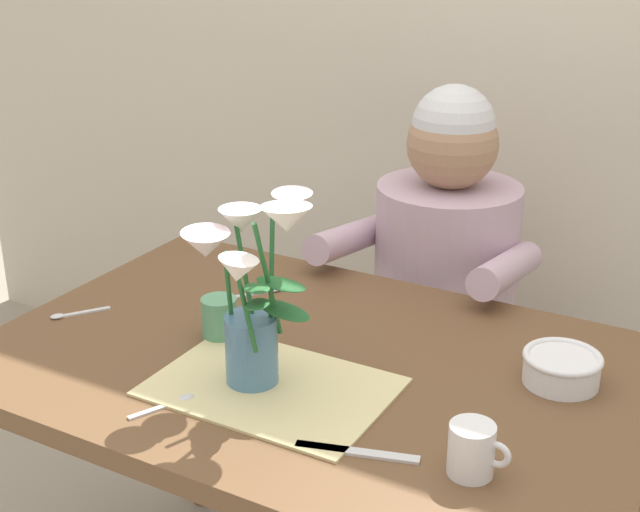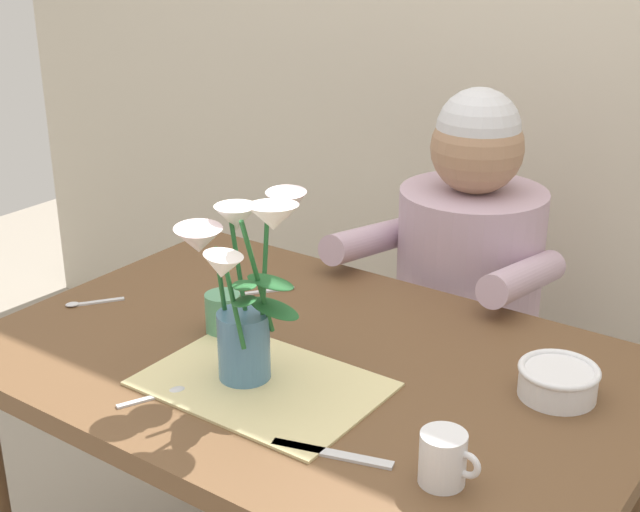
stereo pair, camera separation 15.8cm
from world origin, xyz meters
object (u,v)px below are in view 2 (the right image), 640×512
at_px(seated_person, 464,324).
at_px(ceramic_mug, 224,313).
at_px(flower_vase, 244,284).
at_px(coffee_cup, 444,458).
at_px(ceramic_bowl, 558,380).
at_px(dinner_knife, 332,454).

xyz_separation_m(seated_person, ceramic_mug, (-0.21, -0.63, 0.22)).
distance_m(flower_vase, coffee_cup, 0.44).
height_order(seated_person, flower_vase, seated_person).
height_order(ceramic_bowl, ceramic_mug, ceramic_mug).
height_order(dinner_knife, coffee_cup, coffee_cup).
bearing_deg(coffee_cup, flower_vase, 171.63).
xyz_separation_m(ceramic_bowl, coffee_cup, (-0.04, -0.32, 0.01)).
distance_m(seated_person, flower_vase, 0.83).
relative_size(coffee_cup, ceramic_mug, 1.00).
distance_m(ceramic_bowl, ceramic_mug, 0.63).
distance_m(dinner_knife, ceramic_mug, 0.46).
height_order(flower_vase, dinner_knife, flower_vase).
height_order(dinner_knife, ceramic_mug, ceramic_mug).
distance_m(flower_vase, ceramic_bowl, 0.55).
xyz_separation_m(flower_vase, dinner_knife, (0.25, -0.10, -0.18)).
bearing_deg(ceramic_bowl, seated_person, 129.74).
relative_size(seated_person, ceramic_bowl, 8.35).
distance_m(seated_person, ceramic_mug, 0.70).
bearing_deg(coffee_cup, ceramic_mug, 162.64).
relative_size(ceramic_bowl, ceramic_mug, 1.46).
xyz_separation_m(coffee_cup, ceramic_mug, (-0.57, 0.18, 0.00)).
xyz_separation_m(ceramic_bowl, ceramic_mug, (-0.61, -0.14, 0.01)).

